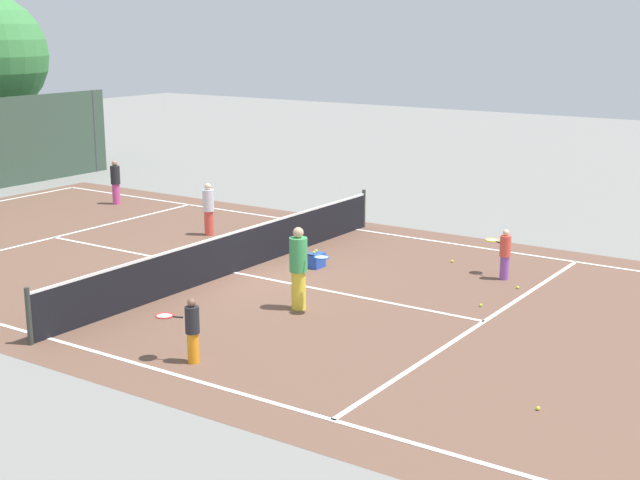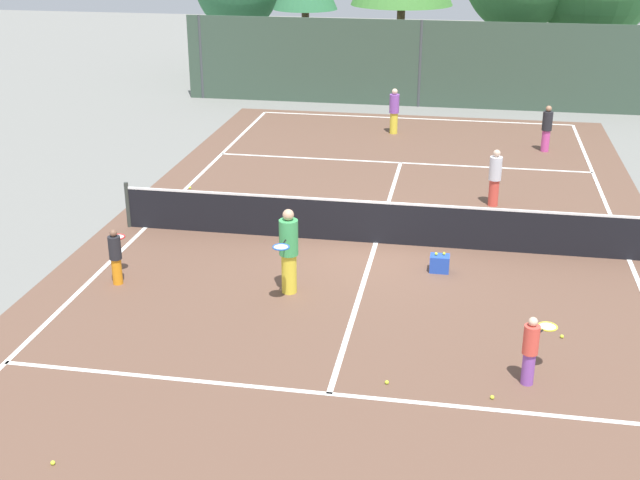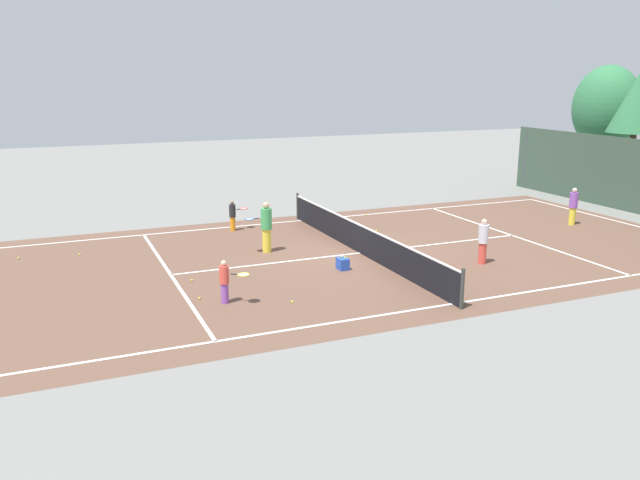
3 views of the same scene
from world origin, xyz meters
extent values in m
plane|color=slate|center=(0.00, 0.00, 0.00)|extent=(80.00, 80.00, 0.00)
cube|color=brown|center=(0.00, 0.00, 0.00)|extent=(13.00, 25.00, 0.00)
cube|color=white|center=(-5.50, 0.00, 0.01)|extent=(0.10, 24.00, 0.01)
cube|color=white|center=(5.50, 0.00, 0.01)|extent=(0.10, 24.00, 0.01)
cube|color=white|center=(0.00, 12.00, 0.01)|extent=(11.00, 0.10, 0.01)
cube|color=white|center=(0.00, -6.40, 0.01)|extent=(11.00, 0.10, 0.01)
cube|color=white|center=(0.00, 6.40, 0.01)|extent=(11.00, 0.10, 0.01)
cube|color=white|center=(0.00, 0.00, 0.01)|extent=(0.10, 12.80, 0.01)
cylinder|color=#333833|center=(-5.90, 0.00, 0.55)|extent=(0.10, 0.10, 1.10)
cube|color=black|center=(0.00, 0.00, 0.47)|extent=(11.80, 0.03, 0.95)
cube|color=white|center=(0.00, 0.00, 0.97)|extent=(11.80, 0.04, 0.05)
cube|color=#384C3D|center=(0.00, 14.00, 1.60)|extent=(18.00, 0.06, 3.20)
cylinder|color=#3F4447|center=(-8.50, 14.00, 1.60)|extent=(0.12, 0.12, 3.20)
cylinder|color=#3F4447|center=(0.00, 14.00, 1.60)|extent=(0.12, 0.12, 3.20)
cylinder|color=brown|center=(-1.23, 19.48, 1.57)|extent=(0.35, 0.35, 3.14)
cylinder|color=brown|center=(6.45, 17.67, 1.34)|extent=(0.47, 0.47, 2.69)
cylinder|color=brown|center=(3.49, 16.94, 1.54)|extent=(0.45, 0.45, 3.09)
cylinder|color=brown|center=(-5.09, 17.80, 1.53)|extent=(0.32, 0.32, 3.07)
cylinder|color=brown|center=(-8.42, 19.29, 1.20)|extent=(0.31, 0.31, 2.40)
cylinder|color=#E54C3F|center=(2.64, 3.06, 0.34)|extent=(0.25, 0.25, 0.68)
cylinder|color=silver|center=(2.64, 3.06, 0.98)|extent=(0.31, 0.31, 0.60)
sphere|color=beige|center=(2.64, 3.06, 1.37)|extent=(0.19, 0.19, 0.19)
cylinder|color=yellow|center=(-1.39, -2.87, 0.41)|extent=(0.30, 0.30, 0.81)
cylinder|color=#3FA559|center=(-1.39, -2.87, 1.16)|extent=(0.37, 0.37, 0.71)
sphere|color=tan|center=(-1.39, -2.87, 1.63)|extent=(0.22, 0.22, 0.22)
cylinder|color=black|center=(-1.40, -3.20, 1.20)|extent=(0.04, 0.20, 0.03)
torus|color=blue|center=(-1.41, -3.45, 1.20)|extent=(0.34, 0.34, 0.03)
cylinder|color=silver|center=(-1.41, -3.45, 1.20)|extent=(0.28, 0.28, 0.00)
cylinder|color=#D14799|center=(4.29, 8.46, 0.33)|extent=(0.25, 0.25, 0.67)
cylinder|color=#232328|center=(4.29, 8.46, 0.96)|extent=(0.31, 0.31, 0.59)
sphere|color=#A37556|center=(4.29, 8.46, 1.34)|extent=(0.18, 0.18, 0.18)
cylinder|color=purple|center=(3.07, -5.52, 0.28)|extent=(0.20, 0.20, 0.55)
cylinder|color=#E54C3F|center=(3.07, -5.52, 0.79)|extent=(0.25, 0.25, 0.48)
sphere|color=beige|center=(3.07, -5.52, 1.11)|extent=(0.15, 0.15, 0.15)
cylinder|color=black|center=(3.21, -5.29, 0.82)|extent=(0.13, 0.19, 0.03)
torus|color=yellow|center=(3.34, -5.08, 0.82)|extent=(0.45, 0.45, 0.03)
cylinder|color=silver|center=(3.34, -5.08, 0.82)|extent=(0.38, 0.38, 0.00)
cylinder|color=yellow|center=(-0.54, 9.81, 0.35)|extent=(0.26, 0.26, 0.70)
cylinder|color=purple|center=(-0.54, 9.81, 1.01)|extent=(0.32, 0.32, 0.62)
sphere|color=beige|center=(-0.54, 9.81, 1.41)|extent=(0.19, 0.19, 0.19)
cylinder|color=orange|center=(-4.89, -3.09, 0.27)|extent=(0.20, 0.20, 0.55)
cylinder|color=#232328|center=(-4.89, -3.09, 0.79)|extent=(0.25, 0.25, 0.48)
sphere|color=brown|center=(-4.89, -3.09, 1.10)|extent=(0.15, 0.15, 0.15)
cylinder|color=black|center=(-4.97, -2.83, 0.81)|extent=(0.09, 0.20, 0.03)
torus|color=red|center=(-5.05, -2.59, 0.81)|extent=(0.41, 0.41, 0.03)
cylinder|color=silver|center=(-5.05, -2.59, 0.81)|extent=(0.35, 0.35, 0.00)
cube|color=blue|center=(1.48, -1.34, 0.18)|extent=(0.40, 0.30, 0.36)
sphere|color=#CCE533|center=(1.40, -1.34, 0.39)|extent=(0.07, 0.07, 0.07)
sphere|color=#CCE533|center=(1.56, -1.29, 0.39)|extent=(0.07, 0.07, 0.07)
sphere|color=#CCE533|center=(2.51, -6.09, 0.03)|extent=(0.07, 0.07, 0.07)
sphere|color=#CCE533|center=(0.86, -5.94, 0.03)|extent=(0.07, 0.07, 0.07)
sphere|color=#CCE533|center=(-2.86, 1.63, 0.03)|extent=(0.07, 0.07, 0.07)
sphere|color=#CCE533|center=(3.76, -3.87, 0.03)|extent=(0.07, 0.07, 0.07)
sphere|color=#CCE533|center=(-2.59, 2.00, 0.03)|extent=(0.07, 0.07, 0.07)
sphere|color=#CCE533|center=(-5.39, 2.98, 0.03)|extent=(0.07, 0.07, 0.07)
sphere|color=#CCE533|center=(-3.43, -8.82, 0.03)|extent=(0.07, 0.07, 0.07)
sphere|color=#CCE533|center=(4.51, 0.81, 0.03)|extent=(0.07, 0.07, 0.07)
camera|label=1|loc=(-15.93, -13.21, 5.81)|focal=50.63mm
camera|label=2|loc=(1.83, -17.48, 7.13)|focal=46.89mm
camera|label=3|loc=(19.11, -9.58, 5.91)|focal=36.54mm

